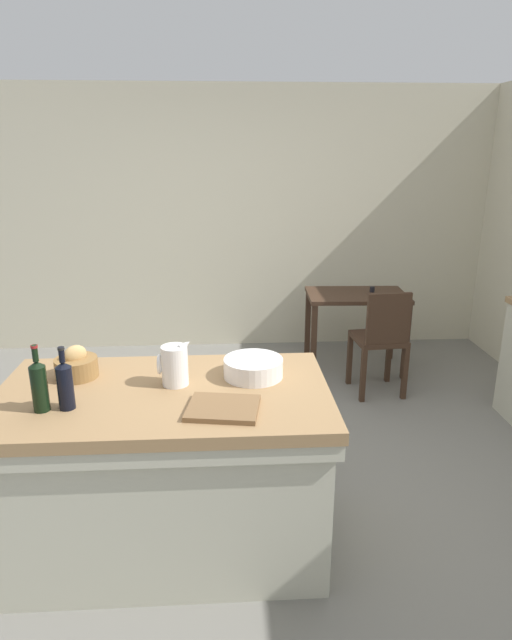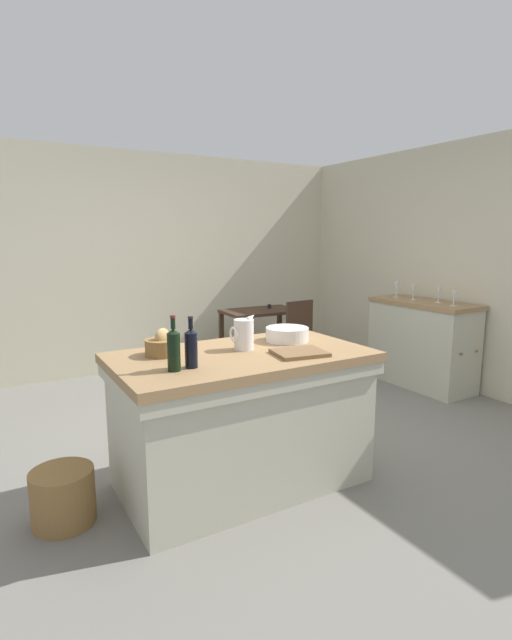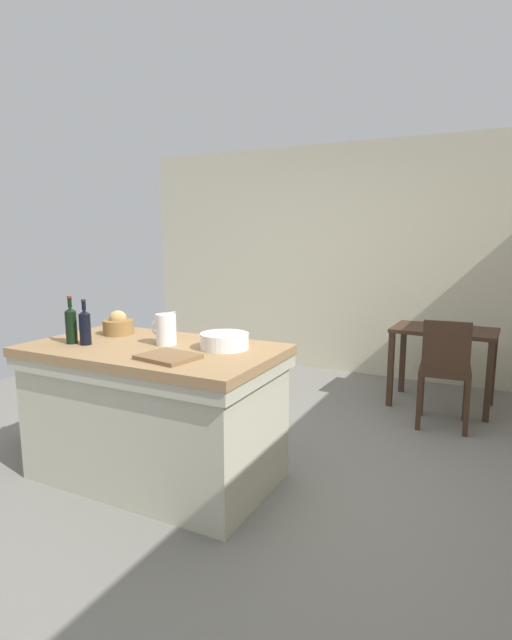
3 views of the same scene
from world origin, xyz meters
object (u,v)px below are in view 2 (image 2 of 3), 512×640
(side_cabinet, at_px, (422,343))
(wash_bowl, at_px, (287,334))
(cutting_board, at_px, (299,353))
(writing_desk, at_px, (260,319))
(wooden_chair, at_px, (292,336))
(wine_glass_middle, at_px, (413,289))
(wine_glass_right, at_px, (397,286))
(bread_basket, at_px, (162,346))
(island_table, at_px, (242,414))
(pitcher, at_px, (244,334))
(wine_bottle_amber, at_px, (174,349))
(wine_bottle_dark, at_px, (191,347))
(wine_glass_far_left, at_px, (454,296))
(wicker_hamper, at_px, (63,497))
(wine_glass_left, at_px, (439,292))

(side_cabinet, bearing_deg, wash_bowl, -162.33)
(wash_bowl, height_order, cutting_board, wash_bowl)
(writing_desk, distance_m, wooden_chair, 0.59)
(wine_glass_middle, xyz_separation_m, wine_glass_right, (0.01, 0.25, 0.01))
(cutting_board, height_order, wine_glass_right, wine_glass_right)
(wooden_chair, distance_m, wash_bowl, 2.01)
(side_cabinet, relative_size, bread_basket, 5.48)
(island_table, distance_m, bread_basket, 0.68)
(island_table, bearing_deg, cutting_board, -37.76)
(pitcher, xyz_separation_m, bread_basket, (-0.51, 0.12, -0.04))
(wine_bottle_amber, bearing_deg, wine_bottle_dark, 7.13)
(wooden_chair, distance_m, pitcher, 2.32)
(bread_basket, bearing_deg, wine_glass_far_left, 5.15)
(side_cabinet, distance_m, wooden_chair, 1.41)
(island_table, bearing_deg, wicker_hamper, 174.03)
(wine_bottle_dark, distance_m, wine_glass_right, 3.42)
(wine_bottle_amber, xyz_separation_m, wine_glass_middle, (3.21, 1.18, 0.04))
(side_cabinet, height_order, wine_glass_left, wine_glass_left)
(cutting_board, bearing_deg, wash_bowl, 66.96)
(wine_glass_far_left, distance_m, wine_glass_middle, 0.53)
(wooden_chair, height_order, wash_bowl, wash_bowl)
(wine_bottle_amber, height_order, wine_glass_middle, wine_bottle_amber)
(wooden_chair, distance_m, wine_glass_middle, 1.42)
(bread_basket, xyz_separation_m, wine_glass_right, (3.15, 1.07, 0.11))
(wine_glass_left, distance_m, wicker_hamper, 3.99)
(wine_glass_middle, bearing_deg, wine_glass_far_left, -91.48)
(wash_bowl, height_order, wine_glass_far_left, wine_glass_far_left)
(wash_bowl, relative_size, wine_bottle_dark, 1.03)
(wine_glass_far_left, bearing_deg, cutting_board, -163.61)
(wooden_chair, distance_m, wine_glass_left, 1.63)
(bread_basket, distance_m, wine_bottle_amber, 0.38)
(wine_bottle_amber, bearing_deg, pitcher, 23.24)
(wine_bottle_dark, relative_size, wine_glass_left, 1.74)
(wine_glass_left, bearing_deg, writing_desk, 127.35)
(wine_glass_left, bearing_deg, wine_glass_middle, 99.43)
(wine_bottle_dark, xyz_separation_m, wine_glass_far_left, (3.09, 0.64, 0.03))
(wine_glass_left, xyz_separation_m, wicker_hamper, (-3.84, -0.60, -0.89))
(wine_bottle_amber, distance_m, wine_glass_right, 3.52)
(wooden_chair, xyz_separation_m, wicker_hamper, (-2.70, -1.62, -0.35))
(wine_bottle_amber, height_order, wicker_hamper, wine_bottle_amber)
(wash_bowl, xyz_separation_m, wine_glass_far_left, (2.23, 0.33, 0.10))
(side_cabinet, xyz_separation_m, wine_glass_left, (0.03, -0.15, 0.58))
(island_table, relative_size, wine_glass_right, 8.67)
(wine_bottle_amber, bearing_deg, bread_basket, 80.39)
(island_table, distance_m, side_cabinet, 2.84)
(side_cabinet, distance_m, wine_glass_middle, 0.60)
(pitcher, distance_m, wine_glass_right, 2.90)
(wine_bottle_amber, bearing_deg, wooden_chair, 42.11)
(wicker_hamper, bearing_deg, pitcher, -2.14)
(wine_glass_left, relative_size, wine_glass_right, 0.90)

